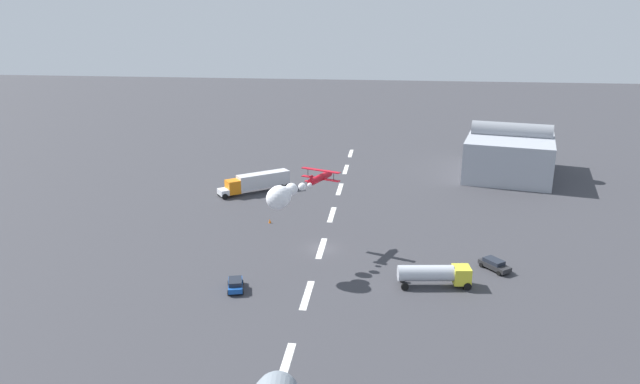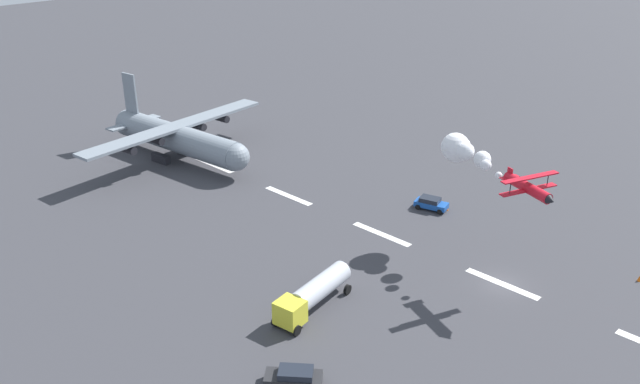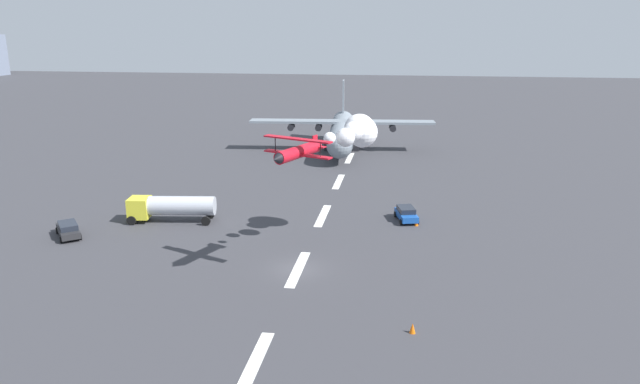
{
  "view_description": "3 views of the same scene",
  "coord_description": "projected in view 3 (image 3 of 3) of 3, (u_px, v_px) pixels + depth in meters",
  "views": [
    {
      "loc": [
        82.2,
        9.83,
        34.8
      ],
      "look_at": [
        -1.0,
        -0.35,
        8.62
      ],
      "focal_mm": 33.14,
      "sensor_mm": 36.0,
      "label": 1
    },
    {
      "loc": [
        -24.64,
        53.01,
        35.49
      ],
      "look_at": [
        25.11,
        0.0,
        2.3
      ],
      "focal_mm": 36.48,
      "sensor_mm": 36.0,
      "label": 2
    },
    {
      "loc": [
        -47.02,
        -8.98,
        20.64
      ],
      "look_at": [
        11.06,
        -0.32,
        4.02
      ],
      "focal_mm": 32.71,
      "sensor_mm": 36.0,
      "label": 3
    }
  ],
  "objects": [
    {
      "name": "runway_stripe_4",
      "position": [
        298.0,
        269.0,
        51.64
      ],
      "size": [
        8.0,
        0.9,
        0.01
      ],
      "primitive_type": "cube",
      "color": "white",
      "rests_on": "ground"
    },
    {
      "name": "runway_stripe_6",
      "position": [
        339.0,
        182.0,
        80.89
      ],
      "size": [
        8.0,
        0.9,
        0.01
      ],
      "primitive_type": "cube",
      "color": "white",
      "rests_on": "ground"
    },
    {
      "name": "runway_stripe_5",
      "position": [
        323.0,
        216.0,
        66.27
      ],
      "size": [
        8.0,
        0.9,
        0.01
      ],
      "primitive_type": "cube",
      "color": "white",
      "rests_on": "ground"
    },
    {
      "name": "ground_plane",
      "position": [
        298.0,
        269.0,
        51.64
      ],
      "size": [
        440.0,
        440.0,
        0.0
      ],
      "primitive_type": "plane",
      "color": "#38383D",
      "rests_on": "ground"
    },
    {
      "name": "airport_staff_sedan",
      "position": [
        68.0,
        229.0,
        59.4
      ],
      "size": [
        4.7,
        4.26,
        1.52
      ],
      "color": "#262628",
      "rests_on": "ground"
    },
    {
      "name": "cargo_transport_plane",
      "position": [
        341.0,
        132.0,
        99.3
      ],
      "size": [
        26.05,
        31.78,
        11.25
      ],
      "color": "gray",
      "rests_on": "ground"
    },
    {
      "name": "traffic_cone_far",
      "position": [
        416.0,
        222.0,
        62.8
      ],
      "size": [
        0.44,
        0.44,
        0.75
      ],
      "primitive_type": "cone",
      "color": "orange",
      "rests_on": "ground"
    },
    {
      "name": "fuel_tanker_truck",
      "position": [
        171.0,
        206.0,
        63.76
      ],
      "size": [
        3.85,
        9.62,
        2.9
      ],
      "color": "yellow",
      "rests_on": "ground"
    },
    {
      "name": "runway_stripe_7",
      "position": [
        350.0,
        158.0,
        95.52
      ],
      "size": [
        8.0,
        0.9,
        0.01
      ],
      "primitive_type": "cube",
      "color": "white",
      "rests_on": "ground"
    },
    {
      "name": "stunt_biplane_red",
      "position": [
        353.0,
        133.0,
        55.54
      ],
      "size": [
        15.39,
        9.02,
        3.29
      ],
      "color": "red"
    },
    {
      "name": "runway_stripe_3",
      "position": [
        254.0,
        364.0,
        37.01
      ],
      "size": [
        8.0,
        0.9,
        0.01
      ],
      "primitive_type": "cube",
      "color": "white",
      "rests_on": "ground"
    },
    {
      "name": "traffic_cone_near",
      "position": [
        412.0,
        328.0,
        40.73
      ],
      "size": [
        0.44,
        0.44,
        0.75
      ],
      "primitive_type": "cone",
      "color": "orange",
      "rests_on": "ground"
    },
    {
      "name": "followme_car_yellow",
      "position": [
        406.0,
        213.0,
        64.4
      ],
      "size": [
        4.33,
        2.82,
        1.52
      ],
      "color": "#194CA5",
      "rests_on": "ground"
    }
  ]
}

